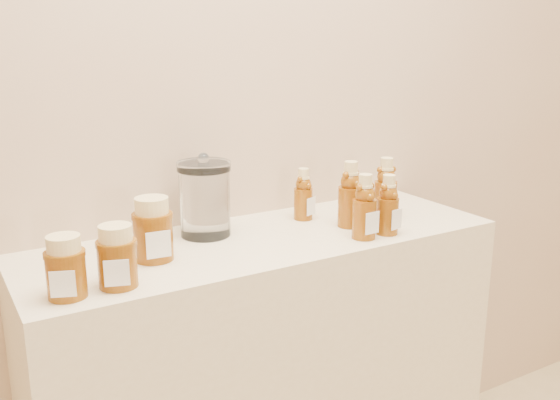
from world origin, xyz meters
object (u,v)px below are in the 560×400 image
bear_bottle_back_left (303,191)px  glass_canister (205,196)px  display_table (267,397)px  bear_bottle_front_left (365,202)px  honey_jar_left (66,267)px

bear_bottle_back_left → glass_canister: 0.29m
display_table → bear_bottle_front_left: size_ratio=6.54×
display_table → glass_canister: glass_canister is taller
display_table → honey_jar_left: (-0.51, -0.12, 0.51)m
bear_bottle_back_left → glass_canister: bearing=158.2°
display_table → bear_bottle_front_left: (0.21, -0.13, 0.54)m
bear_bottle_back_left → bear_bottle_front_left: 0.22m
honey_jar_left → bear_bottle_front_left: bearing=21.6°
glass_canister → bear_bottle_back_left: bearing=-1.6°
honey_jar_left → bear_bottle_back_left: bearing=39.3°
bear_bottle_front_left → honey_jar_left: 0.71m
display_table → honey_jar_left: honey_jar_left is taller
honey_jar_left → glass_canister: 0.44m
glass_canister → bear_bottle_front_left: bearing=-34.2°
display_table → honey_jar_left: 0.73m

